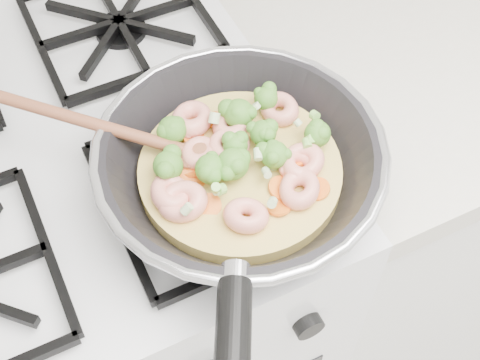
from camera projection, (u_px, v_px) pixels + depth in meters
name	position (u px, v px, depth m)	size (l,w,h in m)	color
stove	(106.00, 304.00, 1.18)	(0.60, 0.60, 0.92)	white
counter_right	(477.00, 149.00, 1.39)	(1.00, 0.60, 0.90)	white
skillet	(238.00, 167.00, 0.73)	(0.40, 0.51, 0.09)	black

